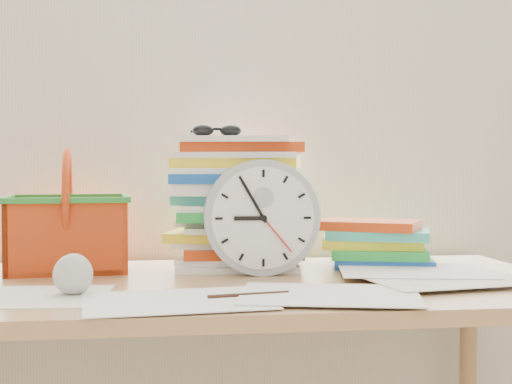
{
  "coord_description": "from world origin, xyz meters",
  "views": [
    {
      "loc": [
        -0.14,
        0.12,
        0.99
      ],
      "look_at": [
        0.05,
        1.6,
        0.94
      ],
      "focal_mm": 50.0,
      "sensor_mm": 36.0,
      "label": 1
    }
  ],
  "objects": [
    {
      "name": "crumpled_ball",
      "position": [
        -0.32,
        1.48,
        0.79
      ],
      "size": [
        0.08,
        0.08,
        0.08
      ],
      "primitive_type": "sphere",
      "color": "silver",
      "rests_on": "desk"
    },
    {
      "name": "sunglasses",
      "position": [
        -0.02,
        1.79,
        1.07
      ],
      "size": [
        0.14,
        0.12,
        0.03
      ],
      "primitive_type": null,
      "rotation": [
        0.0,
        0.0,
        0.03
      ],
      "color": "black",
      "rests_on": "paper_stack"
    },
    {
      "name": "book_stack",
      "position": [
        0.36,
        1.78,
        0.81
      ],
      "size": [
        0.32,
        0.28,
        0.11
      ],
      "primitive_type": null,
      "rotation": [
        0.0,
        0.0,
        -0.37
      ],
      "color": "white",
      "rests_on": "desk"
    },
    {
      "name": "curtain",
      "position": [
        0.0,
        1.98,
        1.3
      ],
      "size": [
        2.4,
        0.01,
        2.5
      ],
      "primitive_type": "cube",
      "color": "white",
      "rests_on": "room_shell"
    },
    {
      "name": "clock",
      "position": [
        0.07,
        1.68,
        0.88
      ],
      "size": [
        0.26,
        0.05,
        0.26
      ],
      "primitive_type": "cylinder",
      "rotation": [
        1.57,
        0.0,
        0.0
      ],
      "color": "#A6ABB3",
      "rests_on": "desk"
    },
    {
      "name": "scattered_papers",
      "position": [
        0.0,
        1.6,
        0.76
      ],
      "size": [
        1.26,
        0.42,
        0.02
      ],
      "primitive_type": null,
      "color": "white",
      "rests_on": "desk"
    },
    {
      "name": "desk",
      "position": [
        0.0,
        1.6,
        0.68
      ],
      "size": [
        1.4,
        0.7,
        0.75
      ],
      "color": "#AA804F",
      "rests_on": "ground"
    },
    {
      "name": "basket",
      "position": [
        -0.37,
        1.8,
        0.89
      ],
      "size": [
        0.29,
        0.24,
        0.27
      ],
      "primitive_type": null,
      "rotation": [
        0.0,
        0.0,
        0.09
      ],
      "color": "#E44B16",
      "rests_on": "desk"
    },
    {
      "name": "paper_stack",
      "position": [
        0.03,
        1.81,
        0.9
      ],
      "size": [
        0.36,
        0.32,
        0.31
      ],
      "primitive_type": null,
      "rotation": [
        0.0,
        0.0,
        -0.2
      ],
      "color": "white",
      "rests_on": "desk"
    },
    {
      "name": "pen",
      "position": [
        0.01,
        1.4,
        0.76
      ],
      "size": [
        0.15,
        0.04,
        0.01
      ],
      "primitive_type": "cylinder",
      "rotation": [
        0.0,
        1.57,
        0.19
      ],
      "color": "black",
      "rests_on": "desk"
    }
  ]
}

